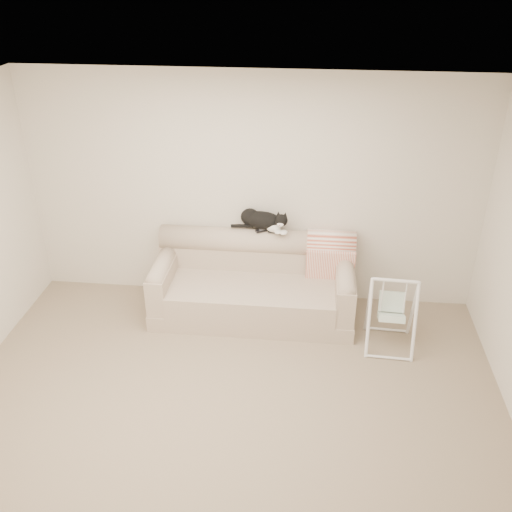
{
  "coord_description": "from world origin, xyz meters",
  "views": [
    {
      "loc": [
        0.65,
        -3.76,
        3.66
      ],
      "look_at": [
        0.13,
        1.27,
        0.9
      ],
      "focal_mm": 40.0,
      "sensor_mm": 36.0,
      "label": 1
    }
  ],
  "objects": [
    {
      "name": "remote_a",
      "position": [
        0.15,
        1.85,
        0.91
      ],
      "size": [
        0.18,
        0.13,
        0.03
      ],
      "color": "black",
      "rests_on": "sofa"
    },
    {
      "name": "baby_swing",
      "position": [
        1.52,
        1.14,
        0.4
      ],
      "size": [
        0.51,
        0.54,
        0.8
      ],
      "color": "white",
      "rests_on": "ground"
    },
    {
      "name": "throw_blanket",
      "position": [
        0.9,
        1.84,
        0.72
      ],
      "size": [
        0.53,
        0.38,
        0.58
      ],
      "color": "#C3533B",
      "rests_on": "sofa"
    },
    {
      "name": "sofa",
      "position": [
        0.07,
        1.62,
        0.35
      ],
      "size": [
        2.2,
        0.93,
        0.9
      ],
      "color": "tan",
      "rests_on": "ground"
    },
    {
      "name": "room_shell",
      "position": [
        0.0,
        0.0,
        1.53
      ],
      "size": [
        5.04,
        4.04,
        2.6
      ],
      "color": "beige",
      "rests_on": "ground"
    },
    {
      "name": "tuxedo_cat",
      "position": [
        0.14,
        1.87,
        1.02
      ],
      "size": [
        0.65,
        0.36,
        0.25
      ],
      "color": "black",
      "rests_on": "sofa"
    },
    {
      "name": "ground_plane",
      "position": [
        0.0,
        0.0,
        0.0
      ],
      "size": [
        5.0,
        5.0,
        0.0
      ],
      "primitive_type": "plane",
      "color": "#7D6C5C",
      "rests_on": "ground"
    },
    {
      "name": "remote_b",
      "position": [
        0.29,
        1.83,
        0.91
      ],
      "size": [
        0.17,
        0.06,
        0.02
      ],
      "color": "black",
      "rests_on": "sofa"
    }
  ]
}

